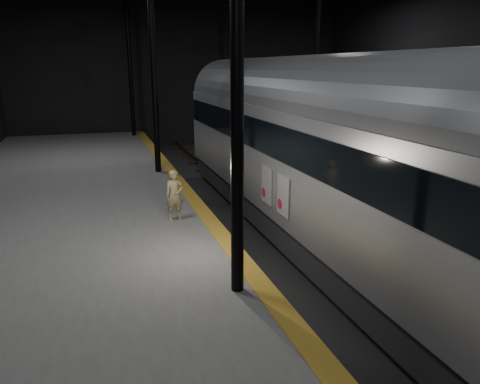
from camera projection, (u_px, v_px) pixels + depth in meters
name	position (u px, v px, depth m)	size (l,w,h in m)	color
ground	(314.00, 246.00, 14.89)	(44.00, 44.00, 0.00)	black
platform_left	(63.00, 260.00, 12.59)	(9.00, 43.80, 1.00)	#4F4F4C
tactile_strip	(215.00, 227.00, 13.69)	(0.50, 43.80, 0.01)	brown
track	(314.00, 244.00, 14.88)	(2.40, 43.00, 0.24)	#3F3328
train	(319.00, 147.00, 14.01)	(3.22, 21.51, 5.75)	#ADB0B5
woman	(175.00, 195.00, 14.16)	(0.56, 0.37, 1.54)	tan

